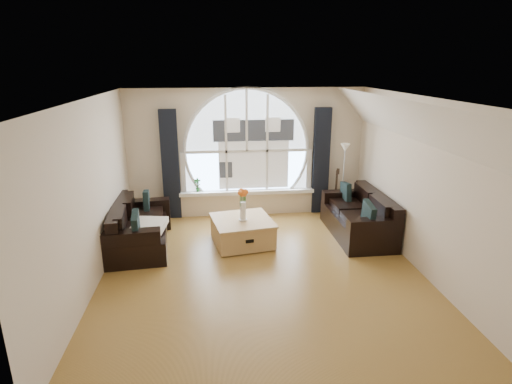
% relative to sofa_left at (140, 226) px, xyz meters
% --- Properties ---
extents(ground, '(5.00, 5.50, 0.01)m').
position_rel_sofa_left_xyz_m(ground, '(2.06, -1.19, -0.40)').
color(ground, brown).
rests_on(ground, ground).
extents(ceiling, '(5.00, 5.50, 0.01)m').
position_rel_sofa_left_xyz_m(ceiling, '(2.06, -1.19, 2.30)').
color(ceiling, silver).
rests_on(ceiling, ground).
extents(wall_back, '(5.00, 0.01, 2.70)m').
position_rel_sofa_left_xyz_m(wall_back, '(2.06, 1.56, 0.95)').
color(wall_back, beige).
rests_on(wall_back, ground).
extents(wall_front, '(5.00, 0.01, 2.70)m').
position_rel_sofa_left_xyz_m(wall_front, '(2.06, -3.94, 0.95)').
color(wall_front, beige).
rests_on(wall_front, ground).
extents(wall_left, '(0.01, 5.50, 2.70)m').
position_rel_sofa_left_xyz_m(wall_left, '(-0.44, -1.19, 0.95)').
color(wall_left, beige).
rests_on(wall_left, ground).
extents(wall_right, '(0.01, 5.50, 2.70)m').
position_rel_sofa_left_xyz_m(wall_right, '(4.56, -1.19, 0.95)').
color(wall_right, beige).
rests_on(wall_right, ground).
extents(attic_slope, '(0.92, 5.50, 0.72)m').
position_rel_sofa_left_xyz_m(attic_slope, '(4.26, -1.19, 1.95)').
color(attic_slope, silver).
rests_on(attic_slope, ground).
extents(arched_window, '(2.60, 0.06, 2.15)m').
position_rel_sofa_left_xyz_m(arched_window, '(2.06, 1.53, 1.23)').
color(arched_window, silver).
rests_on(arched_window, wall_back).
extents(window_sill, '(2.90, 0.22, 0.08)m').
position_rel_sofa_left_xyz_m(window_sill, '(2.06, 1.46, 0.11)').
color(window_sill, white).
rests_on(window_sill, wall_back).
extents(window_frame, '(2.76, 0.08, 2.15)m').
position_rel_sofa_left_xyz_m(window_frame, '(2.06, 1.50, 1.23)').
color(window_frame, white).
rests_on(window_frame, wall_back).
extents(neighbor_house, '(1.70, 0.02, 1.50)m').
position_rel_sofa_left_xyz_m(neighbor_house, '(2.21, 1.52, 1.10)').
color(neighbor_house, silver).
rests_on(neighbor_house, wall_back).
extents(curtain_left, '(0.35, 0.12, 2.30)m').
position_rel_sofa_left_xyz_m(curtain_left, '(0.46, 1.44, 0.75)').
color(curtain_left, black).
rests_on(curtain_left, ground).
extents(curtain_right, '(0.35, 0.12, 2.30)m').
position_rel_sofa_left_xyz_m(curtain_right, '(3.66, 1.44, 0.75)').
color(curtain_right, black).
rests_on(curtain_right, ground).
extents(sofa_left, '(1.07, 1.90, 0.81)m').
position_rel_sofa_left_xyz_m(sofa_left, '(0.00, 0.00, 0.00)').
color(sofa_left, black).
rests_on(sofa_left, ground).
extents(sofa_right, '(0.95, 1.87, 0.83)m').
position_rel_sofa_left_xyz_m(sofa_right, '(4.05, 0.07, 0.00)').
color(sofa_right, black).
rests_on(sofa_right, ground).
extents(coffee_chest, '(1.20, 1.20, 0.51)m').
position_rel_sofa_left_xyz_m(coffee_chest, '(1.83, -0.07, -0.15)').
color(coffee_chest, tan).
rests_on(coffee_chest, ground).
extents(throw_blanket, '(0.63, 0.63, 0.10)m').
position_rel_sofa_left_xyz_m(throw_blanket, '(0.21, -0.26, 0.10)').
color(throw_blanket, silver).
rests_on(throw_blanket, sofa_left).
extents(vase_flowers, '(0.24, 0.24, 0.70)m').
position_rel_sofa_left_xyz_m(vase_flowers, '(1.84, -0.12, 0.46)').
color(vase_flowers, white).
rests_on(vase_flowers, coffee_chest).
extents(floor_lamp, '(0.24, 0.24, 1.60)m').
position_rel_sofa_left_xyz_m(floor_lamp, '(4.05, 1.07, 0.40)').
color(floor_lamp, '#B2B2B2').
rests_on(floor_lamp, ground).
extents(guitar, '(0.42, 0.35, 1.06)m').
position_rel_sofa_left_xyz_m(guitar, '(3.95, 1.25, 0.13)').
color(guitar, '#945E25').
rests_on(guitar, ground).
extents(potted_plant, '(0.17, 0.12, 0.30)m').
position_rel_sofa_left_xyz_m(potted_plant, '(0.99, 1.46, 0.30)').
color(potted_plant, '#1E6023').
rests_on(potted_plant, window_sill).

